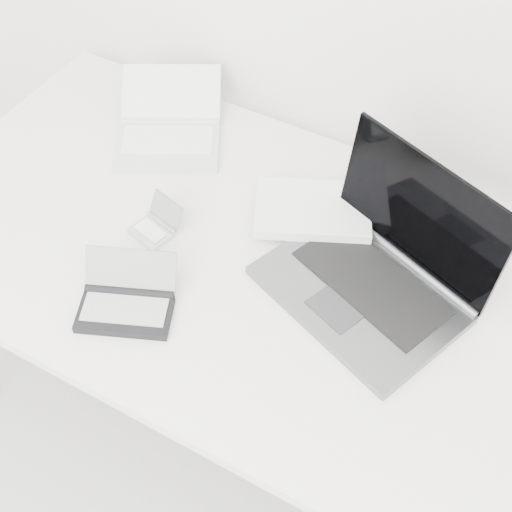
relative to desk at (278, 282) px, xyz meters
The scene contains 5 objects.
desk is the anchor object (origin of this frame).
laptop_large 0.18m from the desk, 28.74° to the left, with size 0.54×0.44×0.25m.
netbook_open_white 0.47m from the desk, 151.55° to the left, with size 0.35×0.37×0.09m.
pda_silver 0.28m from the desk, behind, with size 0.10×0.11×0.06m.
palmtop_charcoal 0.31m from the desk, 131.96° to the right, with size 0.22×0.21×0.08m.
Camera 1 is at (0.39, 0.75, 1.83)m, focal length 50.00 mm.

